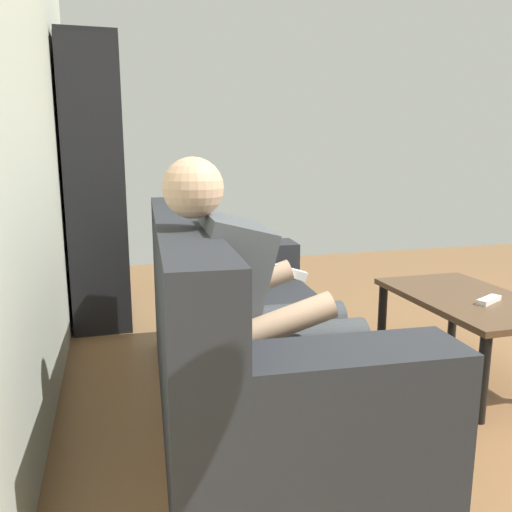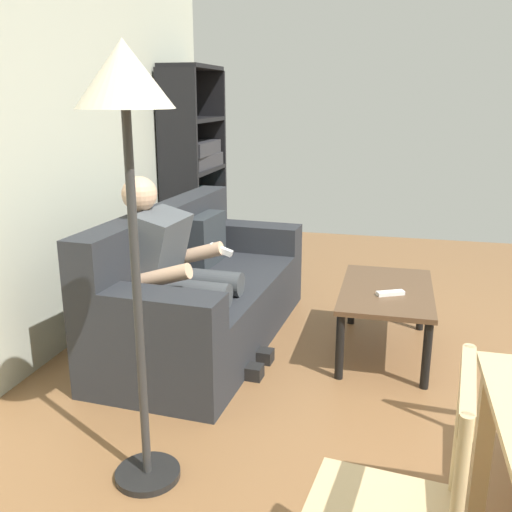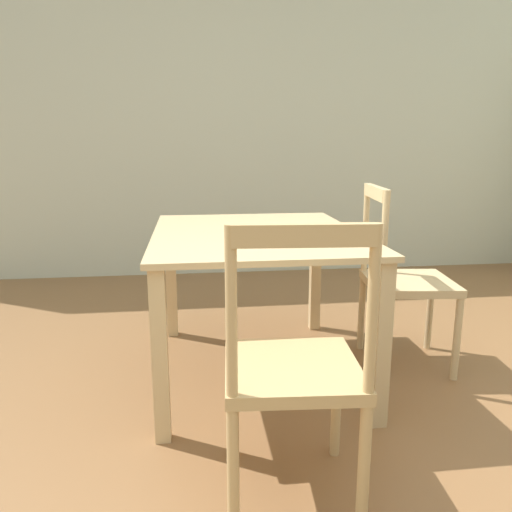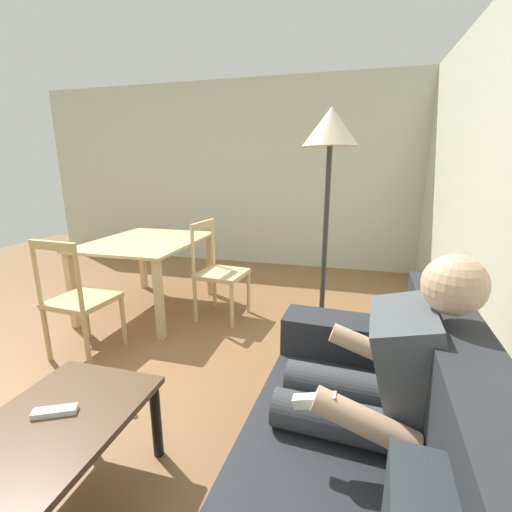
{
  "view_description": "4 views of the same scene",
  "coord_description": "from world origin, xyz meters",
  "px_view_note": "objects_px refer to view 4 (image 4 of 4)",
  "views": [
    {
      "loc": [
        -1.17,
        2.52,
        1.16
      ],
      "look_at": [
        0.89,
        1.95,
        0.72
      ],
      "focal_mm": 36.5,
      "sensor_mm": 36.0,
      "label": 1
    },
    {
      "loc": [
        -2.48,
        0.79,
        1.59
      ],
      "look_at": [
        -0.1,
        1.37,
        0.9
      ],
      "focal_mm": 39.92,
      "sensor_mm": 36.0,
      "label": 2
    },
    {
      "loc": [
        1.24,
        -0.31,
        1.14
      ],
      "look_at": [
        -1.1,
        -0.02,
        0.6
      ],
      "focal_mm": 35.25,
      "sensor_mm": 36.0,
      "label": 3
    },
    {
      "loc": [
        1.83,
        1.89,
        1.42
      ],
      "look_at": [
        -0.1,
        1.37,
        0.9
      ],
      "focal_mm": 24.27,
      "sensor_mm": 36.0,
      "label": 4
    }
  ],
  "objects_px": {
    "coffee_table": "(38,448)",
    "dining_table": "(147,250)",
    "dining_chair_near_wall": "(219,272)",
    "person_lounging": "(372,387)",
    "dining_chair_facing_couch": "(79,300)",
    "tv_remote": "(55,411)",
    "floor_lamp": "(330,153)"
  },
  "relations": [
    {
      "from": "floor_lamp",
      "to": "coffee_table",
      "type": "bearing_deg",
      "value": -31.86
    },
    {
      "from": "tv_remote",
      "to": "dining_table",
      "type": "xyz_separation_m",
      "value": [
        -1.97,
        -0.79,
        0.18
      ]
    },
    {
      "from": "person_lounging",
      "to": "coffee_table",
      "type": "xyz_separation_m",
      "value": [
        0.41,
        -1.23,
        -0.22
      ]
    },
    {
      "from": "person_lounging",
      "to": "dining_chair_facing_couch",
      "type": "distance_m",
      "value": 2.18
    },
    {
      "from": "person_lounging",
      "to": "coffee_table",
      "type": "distance_m",
      "value": 1.31
    },
    {
      "from": "person_lounging",
      "to": "coffee_table",
      "type": "bearing_deg",
      "value": -71.53
    },
    {
      "from": "coffee_table",
      "to": "dining_chair_near_wall",
      "type": "bearing_deg",
      "value": -178.39
    },
    {
      "from": "person_lounging",
      "to": "tv_remote",
      "type": "bearing_deg",
      "value": -76.76
    },
    {
      "from": "coffee_table",
      "to": "person_lounging",
      "type": "bearing_deg",
      "value": 108.47
    },
    {
      "from": "coffee_table",
      "to": "dining_chair_near_wall",
      "type": "distance_m",
      "value": 2.09
    },
    {
      "from": "person_lounging",
      "to": "tv_remote",
      "type": "distance_m",
      "value": 1.29
    },
    {
      "from": "tv_remote",
      "to": "floor_lamp",
      "type": "height_order",
      "value": "floor_lamp"
    },
    {
      "from": "dining_table",
      "to": "dining_chair_near_wall",
      "type": "relative_size",
      "value": 1.3
    },
    {
      "from": "person_lounging",
      "to": "dining_table",
      "type": "xyz_separation_m",
      "value": [
        -1.68,
        -2.04,
        0.03
      ]
    },
    {
      "from": "dining_table",
      "to": "dining_chair_facing_couch",
      "type": "bearing_deg",
      "value": -0.14
    },
    {
      "from": "dining_table",
      "to": "dining_chair_facing_couch",
      "type": "xyz_separation_m",
      "value": [
        0.93,
        -0.0,
        -0.17
      ]
    },
    {
      "from": "dining_chair_near_wall",
      "to": "floor_lamp",
      "type": "distance_m",
      "value": 1.57
    },
    {
      "from": "tv_remote",
      "to": "dining_table",
      "type": "bearing_deg",
      "value": 175.05
    },
    {
      "from": "tv_remote",
      "to": "dining_chair_near_wall",
      "type": "xyz_separation_m",
      "value": [
        -1.97,
        -0.04,
        0.01
      ]
    },
    {
      "from": "coffee_table",
      "to": "dining_table",
      "type": "distance_m",
      "value": 2.25
    },
    {
      "from": "tv_remote",
      "to": "person_lounging",
      "type": "bearing_deg",
      "value": 76.45
    },
    {
      "from": "dining_chair_near_wall",
      "to": "dining_chair_facing_couch",
      "type": "bearing_deg",
      "value": -38.87
    },
    {
      "from": "dining_chair_facing_couch",
      "to": "person_lounging",
      "type": "bearing_deg",
      "value": 70.0
    },
    {
      "from": "floor_lamp",
      "to": "person_lounging",
      "type": "bearing_deg",
      "value": 13.91
    },
    {
      "from": "dining_chair_near_wall",
      "to": "dining_chair_facing_couch",
      "type": "xyz_separation_m",
      "value": [
        0.94,
        -0.76,
        0.0
      ]
    },
    {
      "from": "person_lounging",
      "to": "dining_chair_facing_couch",
      "type": "bearing_deg",
      "value": -110.0
    },
    {
      "from": "tv_remote",
      "to": "dining_chair_near_wall",
      "type": "bearing_deg",
      "value": 154.25
    },
    {
      "from": "coffee_table",
      "to": "floor_lamp",
      "type": "height_order",
      "value": "floor_lamp"
    },
    {
      "from": "dining_table",
      "to": "floor_lamp",
      "type": "relative_size",
      "value": 0.68
    },
    {
      "from": "person_lounging",
      "to": "coffee_table",
      "type": "height_order",
      "value": "person_lounging"
    },
    {
      "from": "dining_table",
      "to": "floor_lamp",
      "type": "height_order",
      "value": "floor_lamp"
    },
    {
      "from": "dining_chair_near_wall",
      "to": "dining_table",
      "type": "bearing_deg",
      "value": -89.73
    }
  ]
}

